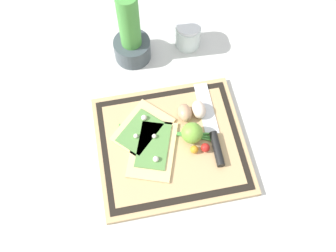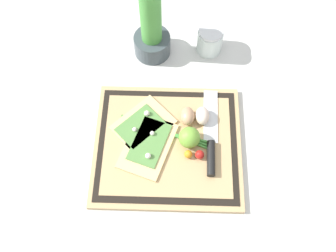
{
  "view_description": "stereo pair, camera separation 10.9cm",
  "coord_description": "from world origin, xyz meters",
  "px_view_note": "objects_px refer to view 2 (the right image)",
  "views": [
    {
      "loc": [
        -0.09,
        -0.44,
        1.01
      ],
      "look_at": [
        0.0,
        0.05,
        0.03
      ],
      "focal_mm": 42.0,
      "sensor_mm": 36.0,
      "label": 1
    },
    {
      "loc": [
        0.01,
        -0.45,
        1.01
      ],
      "look_at": [
        0.0,
        0.05,
        0.03
      ],
      "focal_mm": 42.0,
      "sensor_mm": 36.0,
      "label": 2
    }
  ],
  "objects_px": {
    "egg_pink": "(202,116)",
    "sauce_jar": "(210,41)",
    "egg_brown": "(188,116)",
    "cherry_tomato_yellow": "(188,154)",
    "cherry_tomato_red": "(200,155)",
    "lime": "(189,138)",
    "pizza_slice_near": "(148,145)",
    "herb_pot": "(152,33)",
    "knife": "(211,145)",
    "pizza_slice_far": "(143,125)"
  },
  "relations": [
    {
      "from": "cherry_tomato_red",
      "to": "knife",
      "type": "bearing_deg",
      "value": 44.22
    },
    {
      "from": "egg_pink",
      "to": "lime",
      "type": "height_order",
      "value": "lime"
    },
    {
      "from": "cherry_tomato_red",
      "to": "sauce_jar",
      "type": "bearing_deg",
      "value": 84.91
    },
    {
      "from": "knife",
      "to": "egg_pink",
      "type": "xyz_separation_m",
      "value": [
        -0.02,
        0.09,
        0.01
      ]
    },
    {
      "from": "pizza_slice_far",
      "to": "herb_pot",
      "type": "distance_m",
      "value": 0.28
    },
    {
      "from": "pizza_slice_far",
      "to": "cherry_tomato_red",
      "type": "height_order",
      "value": "cherry_tomato_red"
    },
    {
      "from": "lime",
      "to": "cherry_tomato_red",
      "type": "distance_m",
      "value": 0.05
    },
    {
      "from": "cherry_tomato_red",
      "to": "herb_pot",
      "type": "relative_size",
      "value": 0.1
    },
    {
      "from": "pizza_slice_far",
      "to": "cherry_tomato_red",
      "type": "distance_m",
      "value": 0.18
    },
    {
      "from": "egg_pink",
      "to": "cherry_tomato_red",
      "type": "xyz_separation_m",
      "value": [
        -0.01,
        -0.12,
        -0.01
      ]
    },
    {
      "from": "cherry_tomato_yellow",
      "to": "herb_pot",
      "type": "bearing_deg",
      "value": 107.35
    },
    {
      "from": "cherry_tomato_red",
      "to": "sauce_jar",
      "type": "distance_m",
      "value": 0.38
    },
    {
      "from": "pizza_slice_near",
      "to": "herb_pot",
      "type": "distance_m",
      "value": 0.34
    },
    {
      "from": "sauce_jar",
      "to": "pizza_slice_near",
      "type": "bearing_deg",
      "value": -116.4
    },
    {
      "from": "egg_pink",
      "to": "knife",
      "type": "bearing_deg",
      "value": -74.7
    },
    {
      "from": "cherry_tomato_red",
      "to": "egg_brown",
      "type": "bearing_deg",
      "value": 106.43
    },
    {
      "from": "pizza_slice_near",
      "to": "cherry_tomato_red",
      "type": "bearing_deg",
      "value": -11.3
    },
    {
      "from": "cherry_tomato_red",
      "to": "sauce_jar",
      "type": "relative_size",
      "value": 0.29
    },
    {
      "from": "herb_pot",
      "to": "sauce_jar",
      "type": "distance_m",
      "value": 0.19
    },
    {
      "from": "egg_pink",
      "to": "sauce_jar",
      "type": "distance_m",
      "value": 0.26
    },
    {
      "from": "lime",
      "to": "knife",
      "type": "bearing_deg",
      "value": -10.81
    },
    {
      "from": "pizza_slice_far",
      "to": "lime",
      "type": "bearing_deg",
      "value": -20.09
    },
    {
      "from": "egg_brown",
      "to": "cherry_tomato_yellow",
      "type": "relative_size",
      "value": 2.45
    },
    {
      "from": "knife",
      "to": "egg_pink",
      "type": "relative_size",
      "value": 4.88
    },
    {
      "from": "egg_brown",
      "to": "cherry_tomato_yellow",
      "type": "xyz_separation_m",
      "value": [
        0.0,
        -0.11,
        -0.01
      ]
    },
    {
      "from": "lime",
      "to": "cherry_tomato_yellow",
      "type": "height_order",
      "value": "lime"
    },
    {
      "from": "pizza_slice_near",
      "to": "sauce_jar",
      "type": "relative_size",
      "value": 2.35
    },
    {
      "from": "pizza_slice_near",
      "to": "lime",
      "type": "bearing_deg",
      "value": 7.06
    },
    {
      "from": "cherry_tomato_red",
      "to": "pizza_slice_near",
      "type": "bearing_deg",
      "value": 168.7
    },
    {
      "from": "egg_pink",
      "to": "herb_pot",
      "type": "relative_size",
      "value": 0.22
    },
    {
      "from": "pizza_slice_near",
      "to": "cherry_tomato_yellow",
      "type": "relative_size",
      "value": 9.15
    },
    {
      "from": "herb_pot",
      "to": "sauce_jar",
      "type": "bearing_deg",
      "value": 4.44
    },
    {
      "from": "pizza_slice_far",
      "to": "lime",
      "type": "relative_size",
      "value": 3.27
    },
    {
      "from": "knife",
      "to": "cherry_tomato_yellow",
      "type": "bearing_deg",
      "value": -154.45
    },
    {
      "from": "pizza_slice_near",
      "to": "egg_brown",
      "type": "height_order",
      "value": "egg_brown"
    },
    {
      "from": "egg_pink",
      "to": "herb_pot",
      "type": "distance_m",
      "value": 0.3
    },
    {
      "from": "pizza_slice_far",
      "to": "herb_pot",
      "type": "relative_size",
      "value": 0.77
    },
    {
      "from": "sauce_jar",
      "to": "egg_brown",
      "type": "bearing_deg",
      "value": -104.14
    },
    {
      "from": "herb_pot",
      "to": "sauce_jar",
      "type": "height_order",
      "value": "herb_pot"
    },
    {
      "from": "pizza_slice_near",
      "to": "egg_pink",
      "type": "xyz_separation_m",
      "value": [
        0.15,
        0.09,
        0.01
      ]
    },
    {
      "from": "egg_brown",
      "to": "cherry_tomato_red",
      "type": "xyz_separation_m",
      "value": [
        0.03,
        -0.11,
        -0.01
      ]
    },
    {
      "from": "pizza_slice_far",
      "to": "knife",
      "type": "height_order",
      "value": "pizza_slice_far"
    },
    {
      "from": "pizza_slice_near",
      "to": "knife",
      "type": "xyz_separation_m",
      "value": [
        0.17,
        0.0,
        0.0
      ]
    },
    {
      "from": "cherry_tomato_red",
      "to": "herb_pot",
      "type": "distance_m",
      "value": 0.4
    },
    {
      "from": "lime",
      "to": "pizza_slice_near",
      "type": "bearing_deg",
      "value": -172.94
    },
    {
      "from": "egg_pink",
      "to": "lime",
      "type": "distance_m",
      "value": 0.08
    },
    {
      "from": "knife",
      "to": "herb_pot",
      "type": "height_order",
      "value": "herb_pot"
    },
    {
      "from": "pizza_slice_near",
      "to": "knife",
      "type": "height_order",
      "value": "pizza_slice_near"
    },
    {
      "from": "pizza_slice_near",
      "to": "herb_pot",
      "type": "bearing_deg",
      "value": 90.63
    },
    {
      "from": "egg_pink",
      "to": "egg_brown",
      "type": "bearing_deg",
      "value": -176.07
    }
  ]
}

